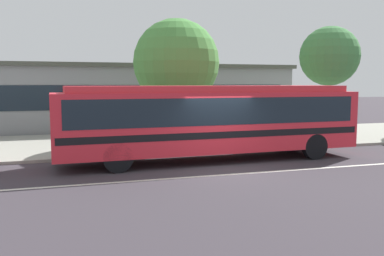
# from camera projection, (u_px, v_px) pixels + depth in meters

# --- Properties ---
(ground_plane) EXTENTS (120.00, 120.00, 0.00)m
(ground_plane) POSITION_uv_depth(u_px,v_px,m) (224.00, 169.00, 14.30)
(ground_plane) COLOR #3A343B
(sidewalk_slab) EXTENTS (60.00, 8.00, 0.12)m
(sidewalk_slab) POSITION_uv_depth(u_px,v_px,m) (173.00, 141.00, 21.01)
(sidewalk_slab) COLOR #9B998D
(sidewalk_slab) RESTS_ON ground_plane
(lane_stripe_center) EXTENTS (56.00, 0.16, 0.01)m
(lane_stripe_center) POSITION_uv_depth(u_px,v_px,m) (233.00, 174.00, 13.54)
(lane_stripe_center) COLOR silver
(lane_stripe_center) RESTS_ON ground_plane
(transit_bus) EXTENTS (11.62, 2.70, 2.86)m
(transit_bus) POSITION_uv_depth(u_px,v_px,m) (211.00, 117.00, 15.80)
(transit_bus) COLOR red
(transit_bus) RESTS_ON ground_plane
(pedestrian_waiting_near_sign) EXTENTS (0.46, 0.46, 1.65)m
(pedestrian_waiting_near_sign) POSITION_uv_depth(u_px,v_px,m) (93.00, 129.00, 16.96)
(pedestrian_waiting_near_sign) COLOR #392B3B
(pedestrian_waiting_near_sign) RESTS_ON sidewalk_slab
(pedestrian_walking_along_curb) EXTENTS (0.37, 0.37, 1.67)m
(pedestrian_walking_along_curb) POSITION_uv_depth(u_px,v_px,m) (150.00, 127.00, 17.86)
(pedestrian_walking_along_curb) COLOR #74614D
(pedestrian_walking_along_curb) RESTS_ON sidewalk_slab
(pedestrian_standing_by_tree) EXTENTS (0.37, 0.37, 1.62)m
(pedestrian_standing_by_tree) POSITION_uv_depth(u_px,v_px,m) (304.00, 122.00, 20.50)
(pedestrian_standing_by_tree) COLOR #2F2F31
(pedestrian_standing_by_tree) RESTS_ON sidewalk_slab
(bus_stop_sign) EXTENTS (0.13, 0.44, 2.58)m
(bus_stop_sign) POSITION_uv_depth(u_px,v_px,m) (271.00, 110.00, 18.48)
(bus_stop_sign) COLOR gray
(bus_stop_sign) RESTS_ON sidewalk_slab
(street_tree_near_stop) EXTENTS (4.09, 4.09, 5.85)m
(street_tree_near_stop) POSITION_uv_depth(u_px,v_px,m) (176.00, 63.00, 19.66)
(street_tree_near_stop) COLOR brown
(street_tree_near_stop) RESTS_ON sidewalk_slab
(street_tree_mid_block) EXTENTS (3.00, 3.00, 5.70)m
(street_tree_mid_block) POSITION_uv_depth(u_px,v_px,m) (330.00, 57.00, 21.11)
(street_tree_mid_block) COLOR brown
(street_tree_mid_block) RESTS_ON sidewalk_slab
(station_building) EXTENTS (21.94, 7.07, 4.12)m
(station_building) POSITION_uv_depth(u_px,v_px,m) (122.00, 96.00, 27.51)
(station_building) COLOR gray
(station_building) RESTS_ON ground_plane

